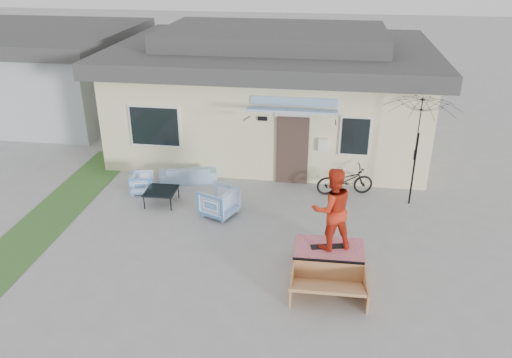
# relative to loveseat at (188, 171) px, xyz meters

# --- Properties ---
(ground) EXTENTS (90.00, 90.00, 0.00)m
(ground) POSITION_rel_loveseat_xyz_m (2.15, -4.11, -0.34)
(ground) COLOR gray
(ground) RESTS_ON ground
(grass_strip) EXTENTS (1.40, 8.00, 0.01)m
(grass_strip) POSITION_rel_loveseat_xyz_m (-3.05, -2.11, -0.33)
(grass_strip) COLOR #325C29
(grass_strip) RESTS_ON ground
(house) EXTENTS (10.80, 8.49, 4.10)m
(house) POSITION_rel_loveseat_xyz_m (2.15, 3.88, 1.60)
(house) COLOR beige
(house) RESTS_ON ground
(neighbor_house) EXTENTS (8.60, 7.60, 3.50)m
(neighbor_house) POSITION_rel_loveseat_xyz_m (-8.35, 5.89, 1.45)
(neighbor_house) COLOR #A5B0B9
(neighbor_house) RESTS_ON ground
(loveseat) EXTENTS (1.80, 0.99, 0.67)m
(loveseat) POSITION_rel_loveseat_xyz_m (0.00, 0.00, 0.00)
(loveseat) COLOR #3574BB
(loveseat) RESTS_ON ground
(armchair_left) EXTENTS (0.73, 0.76, 0.66)m
(armchair_left) POSITION_rel_loveseat_xyz_m (-1.12, -0.95, -0.01)
(armchair_left) COLOR #3574BB
(armchair_left) RESTS_ON ground
(armchair_right) EXTENTS (1.07, 1.09, 0.87)m
(armchair_right) POSITION_rel_loveseat_xyz_m (1.39, -1.95, 0.10)
(armchair_right) COLOR #3574BB
(armchair_right) RESTS_ON ground
(coffee_table) EXTENTS (0.86, 0.86, 0.42)m
(coffee_table) POSITION_rel_loveseat_xyz_m (-0.34, -1.55, -0.13)
(coffee_table) COLOR black
(coffee_table) RESTS_ON ground
(bicycle) EXTENTS (1.74, 0.96, 1.06)m
(bicycle) POSITION_rel_loveseat_xyz_m (4.74, -0.18, 0.19)
(bicycle) COLOR black
(bicycle) RESTS_ON ground
(patio_umbrella) EXTENTS (2.35, 2.24, 2.20)m
(patio_umbrella) POSITION_rel_loveseat_xyz_m (6.54, -0.53, 1.41)
(patio_umbrella) COLOR black
(patio_umbrella) RESTS_ON ground
(skate_ramp) EXTENTS (1.57, 2.07, 0.51)m
(skate_ramp) POSITION_rel_loveseat_xyz_m (4.35, -4.00, -0.08)
(skate_ramp) COLOR #AE7748
(skate_ramp) RESTS_ON ground
(skateboard) EXTENTS (0.86, 0.39, 0.05)m
(skateboard) POSITION_rel_loveseat_xyz_m (4.35, -3.95, 0.20)
(skateboard) COLOR black
(skateboard) RESTS_ON skate_ramp
(skater) EXTENTS (1.12, 1.00, 1.89)m
(skater) POSITION_rel_loveseat_xyz_m (4.35, -3.95, 1.17)
(skater) COLOR red
(skater) RESTS_ON skateboard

